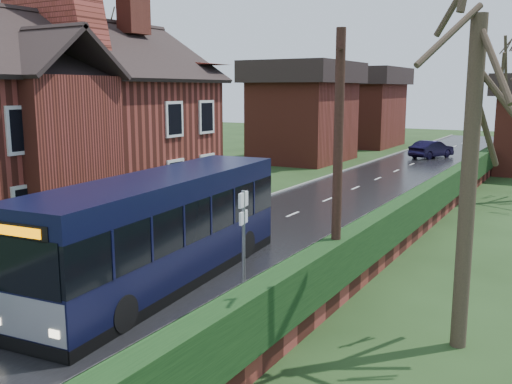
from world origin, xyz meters
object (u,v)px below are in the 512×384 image
Objects in this scene: bus at (162,231)px; bus_stop_sign at (243,233)px; telegraph_pole at (338,171)px; car_silver at (206,215)px; brick_house at (58,116)px.

bus_stop_sign is (3.20, -0.78, 0.50)m from bus.
telegraph_pole is at bearing 31.32° from bus_stop_sign.
car_silver is 1.35× the size of bus_stop_sign.
brick_house is 2.10× the size of telegraph_pole.
bus_stop_sign reaches higher than car_silver.
bus is (9.54, -4.82, -2.83)m from brick_house.
car_silver is 0.60× the size of telegraph_pole.
brick_house is 1.40× the size of bus.
bus is 3.33m from bus_stop_sign.
brick_house is 15.12m from telegraph_pole.
car_silver is at bearing 5.02° from brick_house.
telegraph_pole is at bearing 3.04° from bus.
brick_house is 14.10m from bus_stop_sign.
car_silver is (-2.30, 5.45, -0.83)m from bus.
bus_stop_sign is at bearing -23.73° from brick_house.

